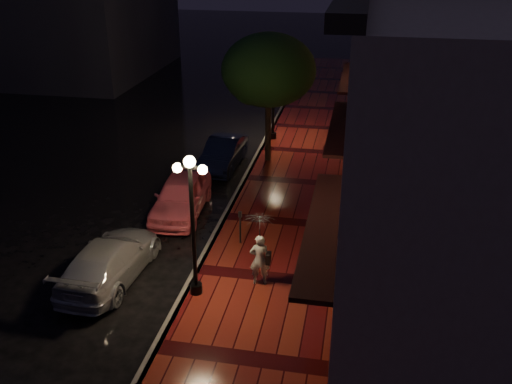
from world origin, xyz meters
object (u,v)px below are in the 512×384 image
Objects in this scene: silver_car at (110,260)px; woman_with_umbrella at (260,239)px; pink_car at (181,195)px; streetlamp_near at (192,219)px; streetlamp_far at (274,92)px; parking_meter at (240,224)px; street_tree at (269,72)px; navy_car at (223,153)px.

woman_with_umbrella is (4.61, 0.40, 1.00)m from silver_car.
streetlamp_near is at bearing -71.51° from pink_car.
pink_car is (-2.10, -8.78, -1.86)m from streetlamp_far.
pink_car is at bearing 111.90° from streetlamp_near.
woman_with_umbrella reaches higher than parking_meter.
street_tree is 2.53× the size of woman_with_umbrella.
parking_meter is at bearing -40.52° from pink_car.
streetlamp_far is 4.68m from navy_car.
silver_car is at bearing 170.90° from streetlamp_near.
pink_car is at bearing -57.67° from woman_with_umbrella.
streetlamp_far is 11.01m from parking_meter.
woman_with_umbrella is (3.40, -9.22, 1.00)m from navy_car.
woman_with_umbrella reaches higher than navy_car.
streetlamp_far is (0.00, 14.00, 0.00)m from streetlamp_near.
pink_car is at bearing -93.65° from navy_car.
silver_car is 4.73m from woman_with_umbrella.
street_tree is at bearing 88.65° from streetlamp_near.
street_tree reaches higher than silver_car.
streetlamp_far is at bearing 94.91° from street_tree.
pink_car is 4.83m from silver_car.
navy_car is at bearing -154.36° from street_tree.
streetlamp_far is 0.74× the size of street_tree.
silver_car is (-1.21, -9.61, -0.00)m from navy_car.
parking_meter is (-1.09, 2.28, -0.80)m from woman_with_umbrella.
woman_with_umbrella is 1.94× the size of parking_meter.
navy_car is at bearing -94.85° from silver_car.
silver_car is 2.01× the size of woman_with_umbrella.
navy_car reaches higher than parking_meter.
silver_car and parking_meter have the same top height.
woman_with_umbrella is (3.84, -4.36, 0.93)m from pink_car.
street_tree is 11.55m from silver_car.
streetlamp_near is 14.00m from streetlamp_far.
woman_with_umbrella is at bearing -68.18° from navy_car.
pink_car is 1.89× the size of woman_with_umbrella.
street_tree is at bearing 64.36° from pink_car.
street_tree is at bearing -85.09° from streetlamp_far.
silver_car is at bearing -101.95° from streetlamp_far.
street_tree reaches higher than parking_meter.
woman_with_umbrella is at bearing -172.73° from silver_car.
navy_car is (-1.91, -0.92, -3.58)m from street_tree.
street_tree reaches higher than streetlamp_near.
street_tree is at bearing -104.20° from silver_car.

